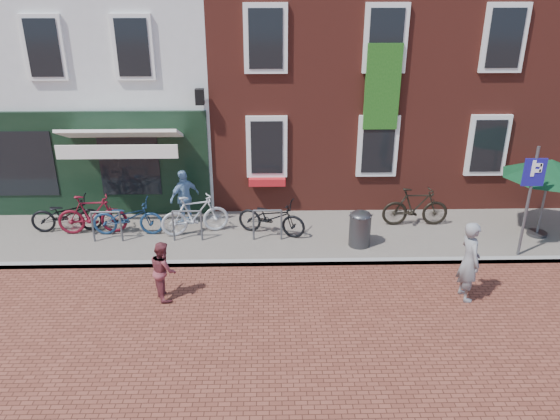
{
  "coord_description": "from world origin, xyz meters",
  "views": [
    {
      "loc": [
        0.52,
        -11.19,
        6.31
      ],
      "look_at": [
        0.79,
        0.0,
        1.43
      ],
      "focal_mm": 35.05,
      "sensor_mm": 36.0,
      "label": 1
    }
  ],
  "objects_px": {
    "parking_sign": "(531,188)",
    "parasol": "(551,165)",
    "bicycle_5": "(415,207)",
    "cafe_person": "(185,197)",
    "bicycle_3": "(195,215)",
    "litter_bin": "(360,227)",
    "bicycle_2": "(128,217)",
    "bicycle_0": "(66,214)",
    "bicycle_4": "(271,217)",
    "bicycle_1": "(92,215)",
    "boy": "(163,270)",
    "woman": "(469,261)"
  },
  "relations": [
    {
      "from": "parking_sign",
      "to": "parasol",
      "type": "bearing_deg",
      "value": 48.46
    },
    {
      "from": "bicycle_5",
      "to": "cafe_person",
      "type": "bearing_deg",
      "value": 87.58
    },
    {
      "from": "bicycle_3",
      "to": "litter_bin",
      "type": "bearing_deg",
      "value": -116.64
    },
    {
      "from": "parking_sign",
      "to": "bicycle_5",
      "type": "bearing_deg",
      "value": 140.21
    },
    {
      "from": "bicycle_2",
      "to": "bicycle_0",
      "type": "bearing_deg",
      "value": 82.52
    },
    {
      "from": "litter_bin",
      "to": "bicycle_5",
      "type": "relative_size",
      "value": 0.56
    },
    {
      "from": "parking_sign",
      "to": "bicycle_4",
      "type": "distance_m",
      "value": 6.16
    },
    {
      "from": "bicycle_3",
      "to": "bicycle_5",
      "type": "relative_size",
      "value": 1.0
    },
    {
      "from": "litter_bin",
      "to": "bicycle_0",
      "type": "xyz_separation_m",
      "value": [
        -7.47,
        0.98,
        -0.03
      ]
    },
    {
      "from": "parasol",
      "to": "bicycle_1",
      "type": "distance_m",
      "value": 11.52
    },
    {
      "from": "bicycle_4",
      "to": "bicycle_1",
      "type": "bearing_deg",
      "value": 108.18
    },
    {
      "from": "litter_bin",
      "to": "bicycle_3",
      "type": "xyz_separation_m",
      "value": [
        -4.12,
        0.76,
        0.02
      ]
    },
    {
      "from": "parasol",
      "to": "bicycle_2",
      "type": "relative_size",
      "value": 1.27
    },
    {
      "from": "parking_sign",
      "to": "bicycle_4",
      "type": "bearing_deg",
      "value": 167.74
    },
    {
      "from": "bicycle_4",
      "to": "bicycle_5",
      "type": "bearing_deg",
      "value": -63.06
    },
    {
      "from": "bicycle_1",
      "to": "boy",
      "type": "bearing_deg",
      "value": -145.77
    },
    {
      "from": "litter_bin",
      "to": "bicycle_5",
      "type": "height_order",
      "value": "bicycle_5"
    },
    {
      "from": "bicycle_2",
      "to": "bicycle_4",
      "type": "bearing_deg",
      "value": -90.99
    },
    {
      "from": "litter_bin",
      "to": "woman",
      "type": "relative_size",
      "value": 0.56
    },
    {
      "from": "parking_sign",
      "to": "litter_bin",
      "type": "bearing_deg",
      "value": 170.86
    },
    {
      "from": "litter_bin",
      "to": "cafe_person",
      "type": "xyz_separation_m",
      "value": [
        -4.46,
        1.41,
        0.25
      ]
    },
    {
      "from": "parasol",
      "to": "bicycle_0",
      "type": "relative_size",
      "value": 1.27
    },
    {
      "from": "parking_sign",
      "to": "bicycle_4",
      "type": "height_order",
      "value": "parking_sign"
    },
    {
      "from": "litter_bin",
      "to": "cafe_person",
      "type": "distance_m",
      "value": 4.68
    },
    {
      "from": "bicycle_2",
      "to": "boy",
      "type": "bearing_deg",
      "value": -153.59
    },
    {
      "from": "bicycle_0",
      "to": "parking_sign",
      "type": "bearing_deg",
      "value": -102.16
    },
    {
      "from": "cafe_person",
      "to": "bicycle_0",
      "type": "height_order",
      "value": "cafe_person"
    },
    {
      "from": "woman",
      "to": "parking_sign",
      "type": "bearing_deg",
      "value": -54.1
    },
    {
      "from": "bicycle_4",
      "to": "bicycle_5",
      "type": "distance_m",
      "value": 3.84
    },
    {
      "from": "boy",
      "to": "cafe_person",
      "type": "relative_size",
      "value": 0.85
    },
    {
      "from": "bicycle_0",
      "to": "bicycle_4",
      "type": "relative_size",
      "value": 1.0
    },
    {
      "from": "bicycle_5",
      "to": "bicycle_3",
      "type": "bearing_deg",
      "value": 93.94
    },
    {
      "from": "woman",
      "to": "litter_bin",
      "type": "bearing_deg",
      "value": 33.7
    },
    {
      "from": "woman",
      "to": "parasol",
      "type": "bearing_deg",
      "value": -51.71
    },
    {
      "from": "parking_sign",
      "to": "bicycle_1",
      "type": "bearing_deg",
      "value": 172.21
    },
    {
      "from": "bicycle_0",
      "to": "bicycle_1",
      "type": "xyz_separation_m",
      "value": [
        0.71,
        -0.15,
        0.05
      ]
    },
    {
      "from": "litter_bin",
      "to": "bicycle_4",
      "type": "relative_size",
      "value": 0.54
    },
    {
      "from": "woman",
      "to": "bicycle_5",
      "type": "bearing_deg",
      "value": -2.08
    },
    {
      "from": "bicycle_4",
      "to": "bicycle_3",
      "type": "bearing_deg",
      "value": 107.85
    },
    {
      "from": "bicycle_0",
      "to": "bicycle_5",
      "type": "distance_m",
      "value": 9.12
    },
    {
      "from": "parasol",
      "to": "cafe_person",
      "type": "height_order",
      "value": "parasol"
    },
    {
      "from": "boy",
      "to": "bicycle_3",
      "type": "xyz_separation_m",
      "value": [
        0.32,
        2.85,
        -0.02
      ]
    },
    {
      "from": "woman",
      "to": "bicycle_0",
      "type": "xyz_separation_m",
      "value": [
        -9.35,
        3.25,
        -0.3
      ]
    },
    {
      "from": "bicycle_1",
      "to": "bicycle_3",
      "type": "height_order",
      "value": "same"
    },
    {
      "from": "litter_bin",
      "to": "bicycle_2",
      "type": "bearing_deg",
      "value": 172.57
    },
    {
      "from": "boy",
      "to": "woman",
      "type": "bearing_deg",
      "value": -115.97
    },
    {
      "from": "bicycle_3",
      "to": "bicycle_5",
      "type": "xyz_separation_m",
      "value": [
        5.77,
        0.38,
        0.0
      ]
    },
    {
      "from": "parasol",
      "to": "bicycle_5",
      "type": "xyz_separation_m",
      "value": [
        -3.03,
        0.68,
        -1.37
      ]
    },
    {
      "from": "boy",
      "to": "parking_sign",
      "type": "bearing_deg",
      "value": -104.06
    },
    {
      "from": "bicycle_5",
      "to": "boy",
      "type": "bearing_deg",
      "value": 118.12
    }
  ]
}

